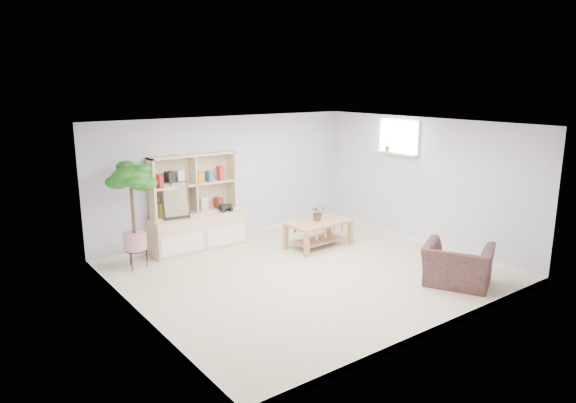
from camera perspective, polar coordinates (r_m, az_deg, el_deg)
floor at (r=8.35m, az=2.11°, el=-8.11°), size 5.50×5.00×0.01m
ceiling at (r=7.81m, az=2.26°, el=8.55°), size 5.50×5.00×0.01m
walls at (r=7.99m, az=2.18°, el=-0.06°), size 5.51×5.01×2.40m
baseboard at (r=8.33m, az=2.11°, el=-7.79°), size 5.50×5.00×0.10m
window at (r=10.16m, az=12.25°, el=7.05°), size 0.10×0.98×0.68m
window_sill at (r=10.16m, az=11.94°, el=5.24°), size 0.14×1.00×0.04m
storage_unit at (r=9.50m, az=-10.11°, el=-0.12°), size 1.76×0.59×1.76m
poster at (r=9.24m, az=-12.39°, el=0.11°), size 0.49×0.19×0.66m
toy_truck at (r=9.68m, az=-6.95°, el=-0.63°), size 0.30×0.22×0.15m
coffee_table at (r=9.64m, az=3.41°, el=-3.64°), size 1.24×0.73×0.49m
table_plant at (r=9.64m, az=3.32°, el=-1.20°), size 0.31×0.28×0.30m
floor_tree at (r=8.72m, az=-16.81°, el=-1.57°), size 0.80×0.80×1.79m
armchair at (r=8.23m, az=18.35°, el=-6.42°), size 1.21×1.26×0.73m
sill_plant at (r=10.28m, az=11.06°, el=6.13°), size 0.13×0.10×0.23m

